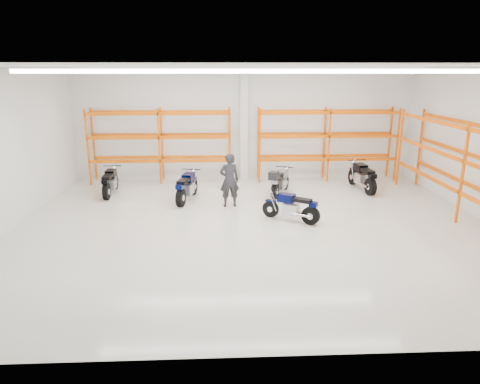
{
  "coord_description": "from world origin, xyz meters",
  "views": [
    {
      "loc": [
        -0.96,
        -11.83,
        4.39
      ],
      "look_at": [
        -0.4,
        0.5,
        0.9
      ],
      "focal_mm": 32.0,
      "sensor_mm": 36.0,
      "label": 1
    }
  ],
  "objects_px": {
    "motorcycle_main": "(293,208)",
    "motorcycle_back_c": "(279,182)",
    "standing_man": "(229,180)",
    "motorcycle_back_d": "(363,178)",
    "motorcycle_back_b": "(186,188)",
    "motorcycle_back_a": "(110,183)",
    "structural_column": "(244,125)"
  },
  "relations": [
    {
      "from": "motorcycle_main",
      "to": "motorcycle_back_b",
      "type": "relative_size",
      "value": 0.79
    },
    {
      "from": "motorcycle_main",
      "to": "motorcycle_back_c",
      "type": "height_order",
      "value": "motorcycle_back_c"
    },
    {
      "from": "motorcycle_main",
      "to": "standing_man",
      "type": "relative_size",
      "value": 0.9
    },
    {
      "from": "motorcycle_back_a",
      "to": "standing_man",
      "type": "xyz_separation_m",
      "value": [
        4.35,
        -1.57,
        0.44
      ]
    },
    {
      "from": "motorcycle_back_b",
      "to": "structural_column",
      "type": "distance_m",
      "value": 4.26
    },
    {
      "from": "motorcycle_back_a",
      "to": "motorcycle_back_c",
      "type": "distance_m",
      "value": 6.19
    },
    {
      "from": "motorcycle_back_c",
      "to": "motorcycle_back_d",
      "type": "distance_m",
      "value": 3.31
    },
    {
      "from": "motorcycle_back_a",
      "to": "motorcycle_back_b",
      "type": "xyz_separation_m",
      "value": [
        2.86,
        -0.9,
        0.02
      ]
    },
    {
      "from": "motorcycle_main",
      "to": "motorcycle_back_d",
      "type": "distance_m",
      "value": 4.65
    },
    {
      "from": "standing_man",
      "to": "motorcycle_back_d",
      "type": "bearing_deg",
      "value": -168.45
    },
    {
      "from": "motorcycle_main",
      "to": "structural_column",
      "type": "distance_m",
      "value": 5.88
    },
    {
      "from": "standing_man",
      "to": "structural_column",
      "type": "height_order",
      "value": "structural_column"
    },
    {
      "from": "motorcycle_back_c",
      "to": "standing_man",
      "type": "bearing_deg",
      "value": -146.14
    },
    {
      "from": "standing_man",
      "to": "structural_column",
      "type": "relative_size",
      "value": 0.4
    },
    {
      "from": "motorcycle_back_b",
      "to": "motorcycle_back_c",
      "type": "xyz_separation_m",
      "value": [
        3.32,
        0.57,
        0.02
      ]
    },
    {
      "from": "standing_man",
      "to": "motorcycle_main",
      "type": "bearing_deg",
      "value": 132.31
    },
    {
      "from": "motorcycle_back_a",
      "to": "motorcycle_back_b",
      "type": "height_order",
      "value": "motorcycle_back_b"
    },
    {
      "from": "motorcycle_back_c",
      "to": "motorcycle_back_b",
      "type": "bearing_deg",
      "value": -170.32
    },
    {
      "from": "motorcycle_back_b",
      "to": "motorcycle_back_c",
      "type": "height_order",
      "value": "motorcycle_back_c"
    },
    {
      "from": "motorcycle_main",
      "to": "standing_man",
      "type": "height_order",
      "value": "standing_man"
    },
    {
      "from": "motorcycle_back_a",
      "to": "structural_column",
      "type": "height_order",
      "value": "structural_column"
    },
    {
      "from": "motorcycle_back_b",
      "to": "structural_column",
      "type": "height_order",
      "value": "structural_column"
    },
    {
      "from": "motorcycle_back_a",
      "to": "motorcycle_back_c",
      "type": "relative_size",
      "value": 1.05
    },
    {
      "from": "motorcycle_back_d",
      "to": "motorcycle_back_a",
      "type": "bearing_deg",
      "value": -178.79
    },
    {
      "from": "motorcycle_back_b",
      "to": "motorcycle_back_c",
      "type": "bearing_deg",
      "value": 9.68
    },
    {
      "from": "structural_column",
      "to": "motorcycle_main",
      "type": "bearing_deg",
      "value": -77.68
    },
    {
      "from": "motorcycle_back_c",
      "to": "structural_column",
      "type": "xyz_separation_m",
      "value": [
        -1.15,
        2.64,
        1.75
      ]
    },
    {
      "from": "motorcycle_back_c",
      "to": "motorcycle_back_d",
      "type": "bearing_deg",
      "value": 9.3
    },
    {
      "from": "motorcycle_back_d",
      "to": "motorcycle_back_b",
      "type": "bearing_deg",
      "value": -170.51
    },
    {
      "from": "motorcycle_back_b",
      "to": "standing_man",
      "type": "relative_size",
      "value": 1.14
    },
    {
      "from": "motorcycle_back_c",
      "to": "standing_man",
      "type": "relative_size",
      "value": 1.06
    },
    {
      "from": "structural_column",
      "to": "motorcycle_back_c",
      "type": "bearing_deg",
      "value": -66.49
    }
  ]
}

